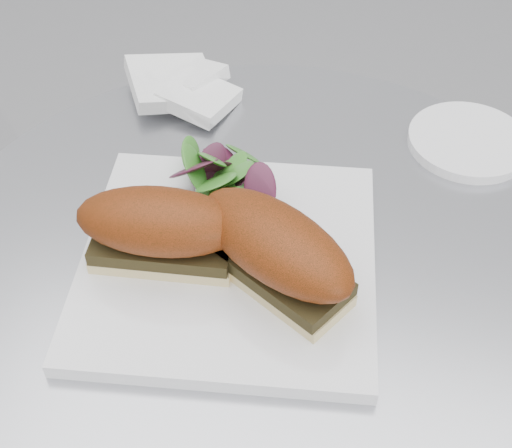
{
  "coord_description": "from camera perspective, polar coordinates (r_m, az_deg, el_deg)",
  "views": [
    {
      "loc": [
        0.09,
        -0.45,
        1.25
      ],
      "look_at": [
        -0.01,
        0.02,
        0.77
      ],
      "focal_mm": 50.0,
      "sensor_mm": 36.0,
      "label": 1
    }
  ],
  "objects": [
    {
      "name": "sandwich_left",
      "position": [
        0.66,
        -7.69,
        -0.34
      ],
      "size": [
        0.16,
        0.08,
        0.08
      ],
      "rotation": [
        0.0,
        0.0,
        0.1
      ],
      "color": "#CCBE7F",
      "rests_on": "plate"
    },
    {
      "name": "table",
      "position": [
        0.9,
        0.68,
        -13.56
      ],
      "size": [
        0.7,
        0.7,
        0.73
      ],
      "color": "#A6A7AD",
      "rests_on": "ground"
    },
    {
      "name": "salad",
      "position": [
        0.73,
        -2.4,
        3.89
      ],
      "size": [
        0.11,
        0.11,
        0.05
      ],
      "primitive_type": null,
      "color": "#3F8B2D",
      "rests_on": "plate"
    },
    {
      "name": "saucer",
      "position": [
        0.86,
        16.63,
        6.37
      ],
      "size": [
        0.14,
        0.14,
        0.01
      ],
      "primitive_type": "cylinder",
      "color": "white",
      "rests_on": "table"
    },
    {
      "name": "sandwich_right",
      "position": [
        0.63,
        1.56,
        -2.06
      ],
      "size": [
        0.18,
        0.15,
        0.08
      ],
      "rotation": [
        0.0,
        0.0,
        -0.55
      ],
      "color": "#CCBE7F",
      "rests_on": "plate"
    },
    {
      "name": "napkin",
      "position": [
        0.9,
        -5.65,
        10.19
      ],
      "size": [
        0.16,
        0.16,
        0.02
      ],
      "primitive_type": null,
      "rotation": [
        0.0,
        0.0,
        0.22
      ],
      "color": "white",
      "rests_on": "table"
    },
    {
      "name": "plate",
      "position": [
        0.69,
        -2.21,
        -2.97
      ],
      "size": [
        0.31,
        0.31,
        0.02
      ],
      "primitive_type": "cube",
      "rotation": [
        0.0,
        0.0,
        0.13
      ],
      "color": "white",
      "rests_on": "table"
    }
  ]
}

